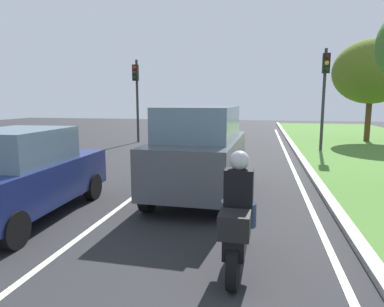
{
  "coord_description": "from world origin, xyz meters",
  "views": [
    {
      "loc": [
        2.44,
        0.41,
        2.43
      ],
      "look_at": [
        0.86,
        8.19,
        1.2
      ],
      "focal_mm": 32.09,
      "sensor_mm": 36.0,
      "label": 1
    }
  ],
  "objects_px": {
    "traffic_light_overhead_left": "(136,87)",
    "motorcycle": "(238,232)",
    "traffic_light_near_right": "(325,82)",
    "car_sedan_left_lane": "(22,174)",
    "car_suv_ahead": "(200,151)",
    "tree_roadside_far": "(372,72)",
    "rider_person": "(239,189)"
  },
  "relations": [
    {
      "from": "car_sedan_left_lane",
      "to": "tree_roadside_far",
      "type": "xyz_separation_m",
      "value": [
        10.91,
        15.65,
        3.14
      ]
    },
    {
      "from": "tree_roadside_far",
      "to": "car_sedan_left_lane",
      "type": "bearing_deg",
      "value": -124.88
    },
    {
      "from": "traffic_light_near_right",
      "to": "car_suv_ahead",
      "type": "bearing_deg",
      "value": -116.44
    },
    {
      "from": "traffic_light_overhead_left",
      "to": "motorcycle",
      "type": "bearing_deg",
      "value": -64.46
    },
    {
      "from": "rider_person",
      "to": "traffic_light_near_right",
      "type": "bearing_deg",
      "value": 77.45
    },
    {
      "from": "rider_person",
      "to": "tree_roadside_far",
      "type": "xyz_separation_m",
      "value": [
        6.38,
        16.99,
        2.87
      ]
    },
    {
      "from": "car_suv_ahead",
      "to": "tree_roadside_far",
      "type": "xyz_separation_m",
      "value": [
        7.6,
        13.28,
        2.89
      ]
    },
    {
      "from": "car_suv_ahead",
      "to": "traffic_light_near_right",
      "type": "xyz_separation_m",
      "value": [
        4.34,
        8.72,
        2.09
      ]
    },
    {
      "from": "car_suv_ahead",
      "to": "car_sedan_left_lane",
      "type": "bearing_deg",
      "value": -142.77
    },
    {
      "from": "car_sedan_left_lane",
      "to": "tree_roadside_far",
      "type": "bearing_deg",
      "value": 52.94
    },
    {
      "from": "traffic_light_near_right",
      "to": "traffic_light_overhead_left",
      "type": "relative_size",
      "value": 1.02
    },
    {
      "from": "traffic_light_near_right",
      "to": "tree_roadside_far",
      "type": "xyz_separation_m",
      "value": [
        3.27,
        4.56,
        0.8
      ]
    },
    {
      "from": "car_sedan_left_lane",
      "to": "rider_person",
      "type": "bearing_deg",
      "value": -18.59
    },
    {
      "from": "traffic_light_near_right",
      "to": "traffic_light_overhead_left",
      "type": "xyz_separation_m",
      "value": [
        -9.95,
        1.81,
        -0.08
      ]
    },
    {
      "from": "motorcycle",
      "to": "traffic_light_overhead_left",
      "type": "xyz_separation_m",
      "value": [
        -6.83,
        14.29,
        2.61
      ]
    },
    {
      "from": "car_sedan_left_lane",
      "to": "rider_person",
      "type": "xyz_separation_m",
      "value": [
        4.53,
        -1.33,
        0.27
      ]
    },
    {
      "from": "car_sedan_left_lane",
      "to": "traffic_light_near_right",
      "type": "height_order",
      "value": "traffic_light_near_right"
    },
    {
      "from": "tree_roadside_far",
      "to": "car_suv_ahead",
      "type": "bearing_deg",
      "value": -119.78
    },
    {
      "from": "car_suv_ahead",
      "to": "tree_roadside_far",
      "type": "bearing_deg",
      "value": 61.84
    },
    {
      "from": "car_sedan_left_lane",
      "to": "motorcycle",
      "type": "bearing_deg",
      "value": -19.18
    },
    {
      "from": "car_sedan_left_lane",
      "to": "traffic_light_near_right",
      "type": "relative_size",
      "value": 0.91
    },
    {
      "from": "car_suv_ahead",
      "to": "car_sedan_left_lane",
      "type": "distance_m",
      "value": 4.08
    },
    {
      "from": "rider_person",
      "to": "traffic_light_near_right",
      "type": "xyz_separation_m",
      "value": [
        3.12,
        12.42,
        2.07
      ]
    },
    {
      "from": "car_sedan_left_lane",
      "to": "tree_roadside_far",
      "type": "relative_size",
      "value": 0.74
    },
    {
      "from": "motorcycle",
      "to": "tree_roadside_far",
      "type": "bearing_deg",
      "value": 71.0
    },
    {
      "from": "car_suv_ahead",
      "to": "rider_person",
      "type": "xyz_separation_m",
      "value": [
        1.22,
        -3.7,
        0.02
      ]
    },
    {
      "from": "traffic_light_near_right",
      "to": "traffic_light_overhead_left",
      "type": "bearing_deg",
      "value": 169.67
    },
    {
      "from": "traffic_light_near_right",
      "to": "motorcycle",
      "type": "bearing_deg",
      "value": -104.05
    },
    {
      "from": "motorcycle",
      "to": "rider_person",
      "type": "distance_m",
      "value": 0.62
    },
    {
      "from": "car_sedan_left_lane",
      "to": "motorcycle",
      "type": "height_order",
      "value": "car_sedan_left_lane"
    },
    {
      "from": "car_sedan_left_lane",
      "to": "motorcycle",
      "type": "xyz_separation_m",
      "value": [
        4.52,
        -1.38,
        -0.35
      ]
    },
    {
      "from": "motorcycle",
      "to": "rider_person",
      "type": "bearing_deg",
      "value": 88.43
    }
  ]
}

